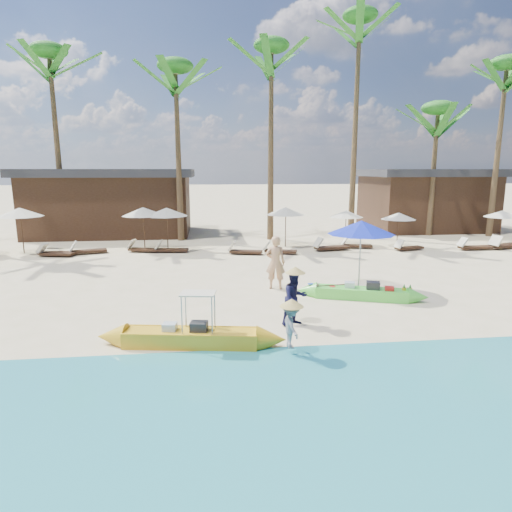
{
  "coord_description": "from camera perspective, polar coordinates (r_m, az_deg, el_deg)",
  "views": [
    {
      "loc": [
        -1.75,
        -12.08,
        4.22
      ],
      "look_at": [
        -0.13,
        2.0,
        1.38
      ],
      "focal_mm": 30.0,
      "sensor_mm": 36.0,
      "label": 1
    }
  ],
  "objects": [
    {
      "name": "lounger_6_right",
      "position": [
        22.0,
        2.98,
        0.79
      ],
      "size": [
        1.78,
        1.03,
        0.58
      ],
      "rotation": [
        0.0,
        0.0,
        -0.32
      ],
      "color": "#372216",
      "rests_on": "ground"
    },
    {
      "name": "resort_parasol_8",
      "position": [
        24.86,
        18.48,
        5.07
      ],
      "size": [
        1.89,
        1.89,
        1.94
      ],
      "color": "#372216",
      "rests_on": "ground"
    },
    {
      "name": "pavilion_west",
      "position": [
        30.3,
        -18.59,
        6.92
      ],
      "size": [
        10.8,
        6.6,
        4.3
      ],
      "color": "#372216",
      "rests_on": "ground"
    },
    {
      "name": "tourist",
      "position": [
        15.36,
        2.6,
        -0.87
      ],
      "size": [
        0.79,
        0.6,
        1.94
      ],
      "primitive_type": "imported",
      "rotation": [
        0.0,
        0.0,
        2.94
      ],
      "color": "tan",
      "rests_on": "ground"
    },
    {
      "name": "resort_parasol_3",
      "position": [
        25.11,
        -28.96,
        5.13
      ],
      "size": [
        2.28,
        2.28,
        2.35
      ],
      "color": "#372216",
      "rests_on": "ground"
    },
    {
      "name": "lounger_6_left",
      "position": [
        21.86,
        -1.67,
        0.73
      ],
      "size": [
        1.81,
        0.97,
        0.59
      ],
      "rotation": [
        0.0,
        0.0,
        -0.27
      ],
      "color": "#372216",
      "rests_on": "ground"
    },
    {
      "name": "lounger_4_right",
      "position": [
        23.21,
        -14.95,
        0.97
      ],
      "size": [
        1.78,
        0.98,
        0.58
      ],
      "rotation": [
        0.0,
        0.0,
        -0.29
      ],
      "color": "#372216",
      "rests_on": "ground"
    },
    {
      "name": "pavilion_east",
      "position": [
        33.57,
        21.6,
        7.1
      ],
      "size": [
        8.8,
        6.6,
        4.3
      ],
      "color": "#372216",
      "rests_on": "ground"
    },
    {
      "name": "lounger_5_left",
      "position": [
        22.79,
        -11.38,
        0.94
      ],
      "size": [
        1.74,
        0.72,
        0.57
      ],
      "rotation": [
        0.0,
        0.0,
        -0.12
      ],
      "color": "#372216",
      "rests_on": "ground"
    },
    {
      "name": "vendor_yellow",
      "position": [
        9.99,
        4.73,
        -9.27
      ],
      "size": [
        0.48,
        0.73,
        1.05
      ],
      "primitive_type": "imported",
      "rotation": [
        0.0,
        0.0,
        1.71
      ],
      "color": "gray",
      "rests_on": "ground"
    },
    {
      "name": "palm_7",
      "position": [
        31.97,
        30.2,
        18.47
      ],
      "size": [
        2.08,
        2.08,
        11.08
      ],
      "color": "brown",
      "rests_on": "ground"
    },
    {
      "name": "wet_sand_strip",
      "position": [
        8.42,
        6.69,
        -18.77
      ],
      "size": [
        240.0,
        4.5,
        0.01
      ],
      "primitive_type": "cube",
      "color": "tan",
      "rests_on": "ground"
    },
    {
      "name": "palm_6",
      "position": [
        30.47,
        22.99,
        15.81
      ],
      "size": [
        2.08,
        2.08,
        8.51
      ],
      "color": "brown",
      "rests_on": "ground"
    },
    {
      "name": "resort_parasol_9",
      "position": [
        28.05,
        29.99,
        4.89
      ],
      "size": [
        1.94,
        1.94,
        2.0
      ],
      "color": "#372216",
      "rests_on": "ground"
    },
    {
      "name": "resort_parasol_6",
      "position": [
        23.93,
        3.99,
        6.02
      ],
      "size": [
        2.16,
        2.16,
        2.23
      ],
      "color": "#372216",
      "rests_on": "ground"
    },
    {
      "name": "lounger_7_right",
      "position": [
        24.18,
        13.07,
        1.46
      ],
      "size": [
        1.73,
        0.82,
        0.57
      ],
      "rotation": [
        0.0,
        0.0,
        -0.19
      ],
      "color": "#372216",
      "rests_on": "ground"
    },
    {
      "name": "lounger_3_left",
      "position": [
        23.88,
        -25.51,
        0.5
      ],
      "size": [
        1.64,
        0.58,
        0.55
      ],
      "rotation": [
        0.0,
        0.0,
        -0.05
      ],
      "color": "#372216",
      "rests_on": "ground"
    },
    {
      "name": "vendor_green",
      "position": [
        11.87,
        5.2,
        -5.6
      ],
      "size": [
        0.9,
        0.81,
        1.54
      ],
      "primitive_type": "imported",
      "rotation": [
        0.0,
        0.0,
        0.35
      ],
      "color": "#141336",
      "rests_on": "ground"
    },
    {
      "name": "yellow_canoe",
      "position": [
        10.75,
        -8.68,
        -10.64
      ],
      "size": [
        5.19,
        1.19,
        1.35
      ],
      "rotation": [
        0.0,
        0.0,
        -0.16
      ],
      "color": "gold",
      "rests_on": "ground"
    },
    {
      "name": "resort_parasol_5",
      "position": [
        23.14,
        -11.84,
        5.77
      ],
      "size": [
        2.23,
        2.23,
        2.29
      ],
      "color": "#372216",
      "rests_on": "ground"
    },
    {
      "name": "palm_5",
      "position": [
        28.78,
        13.48,
        24.31
      ],
      "size": [
        2.08,
        2.08,
        13.6
      ],
      "color": "brown",
      "rests_on": "ground"
    },
    {
      "name": "lounger_9_left",
      "position": [
        25.84,
        26.94,
        1.17
      ],
      "size": [
        1.81,
        0.56,
        0.62
      ],
      "rotation": [
        0.0,
        0.0,
        0.0
      ],
      "color": "#372216",
      "rests_on": "ground"
    },
    {
      "name": "lounger_3_right",
      "position": [
        23.52,
        -25.26,
        0.39
      ],
      "size": [
        1.76,
        0.84,
        0.57
      ],
      "rotation": [
        0.0,
        0.0,
        -0.19
      ],
      "color": "#372216",
      "rests_on": "ground"
    },
    {
      "name": "resort_parasol_7",
      "position": [
        24.94,
        11.94,
        5.52
      ],
      "size": [
        1.93,
        1.93,
        1.99
      ],
      "color": "#372216",
      "rests_on": "ground"
    },
    {
      "name": "palm_3",
      "position": [
        26.76,
        -10.6,
        20.54
      ],
      "size": [
        2.08,
        2.08,
        10.52
      ],
      "color": "brown",
      "rests_on": "ground"
    },
    {
      "name": "resort_parasol_4",
      "position": [
        23.47,
        -14.82,
        5.75
      ],
      "size": [
        2.24,
        2.24,
        2.31
      ],
      "color": "#372216",
      "rests_on": "ground"
    },
    {
      "name": "lounger_8_left",
      "position": [
        24.29,
        19.54,
        1.13
      ],
      "size": [
        1.7,
        0.87,
        0.55
      ],
      "rotation": [
        0.0,
        0.0,
        0.23
      ],
      "color": "#372216",
      "rests_on": "ground"
    },
    {
      "name": "ground",
      "position": [
        12.91,
        1.6,
        -7.73
      ],
      "size": [
        240.0,
        240.0,
        0.0
      ],
      "primitive_type": "plane",
      "color": "beige",
      "rests_on": "ground"
    },
    {
      "name": "blue_umbrella",
      "position": [
        15.32,
        13.86,
        3.72
      ],
      "size": [
        2.34,
        2.34,
        2.51
      ],
      "color": "#99999E",
      "rests_on": "ground"
    },
    {
      "name": "palm_4",
      "position": [
        26.9,
        2.05,
        22.55
      ],
      "size": [
        2.08,
        2.08,
        11.7
      ],
      "color": "brown",
      "rests_on": "ground"
    },
    {
      "name": "lounger_7_left",
      "position": [
        23.18,
        9.76,
        1.24
      ],
      "size": [
        2.0,
        0.9,
        0.66
      ],
      "rotation": [
        0.0,
        0.0,
        0.17
      ],
      "color": "#372216",
      "rests_on": "ground"
    },
    {
      "name": "lounger_4_left",
      "position": [
        23.59,
        -21.66,
        0.74
      ],
      "size": [
        1.87,
        1.02,
        0.61
      ],
      "rotation": [
        0.0,
        0.0,
        0.28
      ],
      "color": "#372216",
      "rests_on": "ground"
    },
    {
      "name": "lounger_9_right",
      "position": [
        27.03,
        30.09,
        1.31
      ],
      "size": [
        2.09,
        1.24,
        0.68
      ],
      "rotation": [
        0.0,
        0.0,
        0.34
      ],
      "color": "#372216",
      "rests_on": "ground"
    },
    {
      "name": "green_canoe",
      "position": [
        14.74,
        13.81,
        -4.8
      ],
      "size": [
        4.62,
        1.84,
        0.61
      ],
      "rotation": [
        0.0,
        0.0,
        -0.33
      ],
      "color": "#53DC43",
      "rests_on": "ground"
    },
    {
      "name": "palm_2",
      "position": [
        28.94,
        -25.61,
        20.16
      ],
      "size": [
        2.08,
        2.08,
        11.33
      ],
      "color": "brown",
      "rests_on": "ground"
    }
  ]
}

